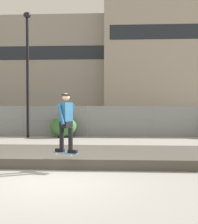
{
  "coord_description": "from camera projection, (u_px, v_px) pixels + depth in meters",
  "views": [
    {
      "loc": [
        1.55,
        -6.64,
        1.87
      ],
      "look_at": [
        0.94,
        5.58,
        1.58
      ],
      "focal_mm": 43.66,
      "sensor_mm": 36.0,
      "label": 1
    }
  ],
  "objects": [
    {
      "name": "parked_car_mid",
      "position": [
        129.0,
        120.0,
        19.63
      ],
      "size": [
        4.45,
        2.04,
        1.66
      ],
      "color": "#B7BABF",
      "rests_on": "ground_plane"
    },
    {
      "name": "library_building",
      "position": [
        48.0,
        69.0,
        55.66
      ],
      "size": [
        30.75,
        11.69,
        18.59
      ],
      "color": "gray",
      "rests_on": "ground_plane"
    },
    {
      "name": "chain_fence",
      "position": [
        87.0,
        121.0,
        16.69
      ],
      "size": [
        24.27,
        0.06,
        1.85
      ],
      "color": "gray",
      "rests_on": "ground_plane"
    },
    {
      "name": "parked_car_near",
      "position": [
        44.0,
        120.0,
        19.86
      ],
      "size": [
        4.52,
        2.2,
        1.66
      ],
      "color": "maroon",
      "rests_on": "ground_plane"
    },
    {
      "name": "street_lamp",
      "position": [
        27.0,
        60.0,
        15.85
      ],
      "size": [
        0.44,
        0.44,
        7.31
      ],
      "color": "black",
      "rests_on": "ground_plane"
    },
    {
      "name": "shrub_left",
      "position": [
        63.0,
        127.0,
        16.13
      ],
      "size": [
        1.57,
        1.29,
        1.22
      ],
      "color": "#336B2D",
      "rests_on": "ground_plane"
    },
    {
      "name": "office_block",
      "position": [
        166.0,
        55.0,
        52.12
      ],
      "size": [
        23.51,
        13.48,
        22.96
      ],
      "color": "#9E9384",
      "rests_on": "ground_plane"
    },
    {
      "name": "skateboard",
      "position": [
        66.0,
        153.0,
        7.81
      ],
      "size": [
        0.81,
        0.52,
        0.07
      ],
      "color": "#2D608C"
    },
    {
      "name": "ground_plane",
      "position": [
        50.0,
        181.0,
        6.75
      ],
      "size": [
        120.0,
        120.0,
        0.0
      ],
      "primitive_type": "plane",
      "color": "gray"
    },
    {
      "name": "skater",
      "position": [
        66.0,
        119.0,
        7.78
      ],
      "size": [
        0.69,
        0.62,
        1.69
      ],
      "color": "black",
      "rests_on": "skateboard"
    },
    {
      "name": "gravel_berm",
      "position": [
        67.0,
        155.0,
        9.34
      ],
      "size": [
        15.57,
        2.93,
        0.31
      ],
      "primitive_type": "cube",
      "color": "#4C473F",
      "rests_on": "ground_plane"
    }
  ]
}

